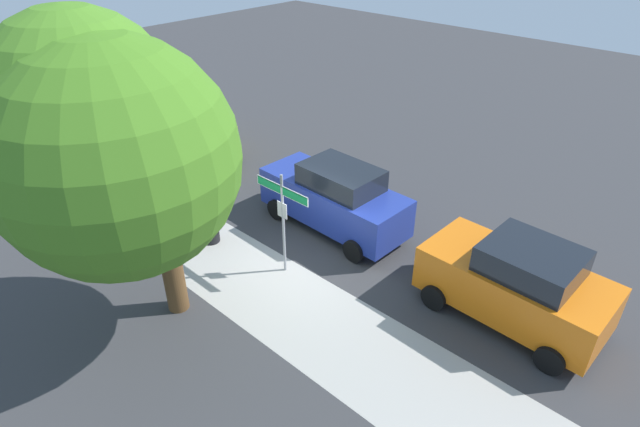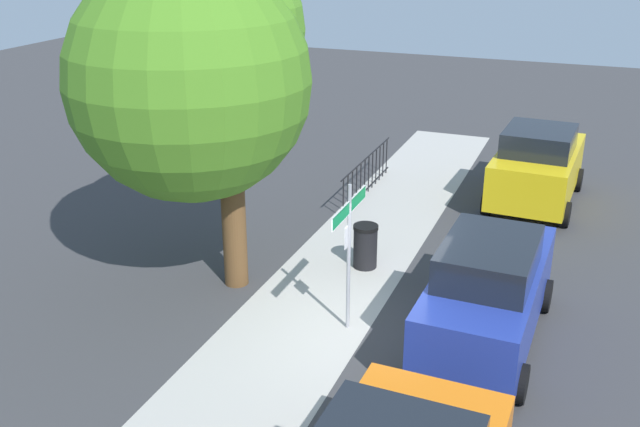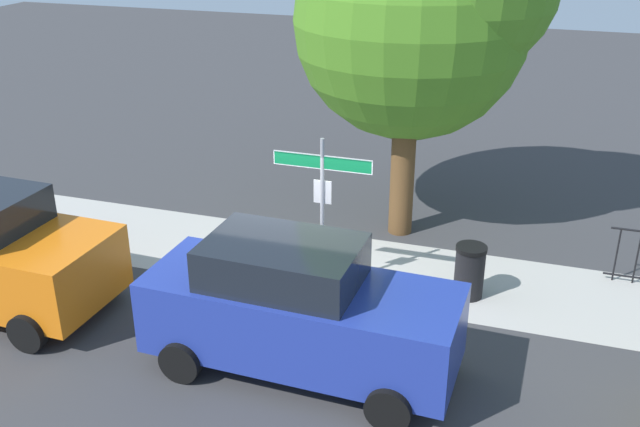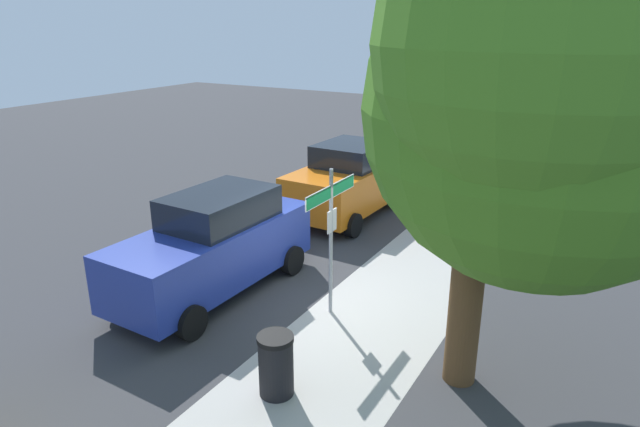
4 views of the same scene
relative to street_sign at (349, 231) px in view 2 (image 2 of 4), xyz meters
The scene contains 8 objects.
ground_plane 2.01m from the street_sign, 105.35° to the right, with size 60.00×60.00×0.00m, color #38383A.
sidewalk_strip 2.87m from the street_sign, 25.43° to the left, with size 24.00×2.60×0.00m, color #ACA9A1.
street_sign is the anchor object (origin of this frame).
shade_tree 4.37m from the street_sign, 73.38° to the left, with size 5.16×4.71×6.92m.
car_blue 2.66m from the street_sign, 80.30° to the right, with size 4.64×2.03×2.07m.
car_yellow 8.40m from the street_sign, 17.51° to the right, with size 4.29×2.33×2.10m.
iron_fence 7.36m from the street_sign, 15.25° to the left, with size 4.19×0.04×1.07m.
trash_bin 3.00m from the street_sign, 11.01° to the left, with size 0.55×0.55×0.98m.
Camera 2 is at (-11.01, -3.41, 7.03)m, focal length 40.62 mm.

